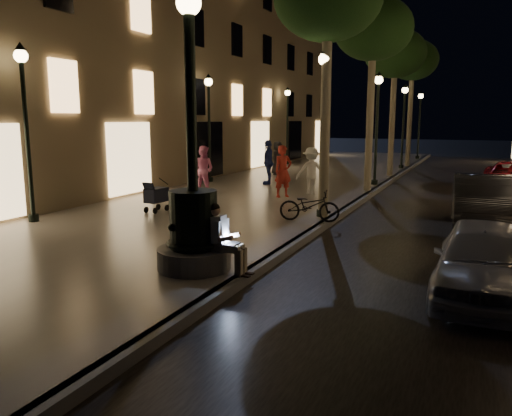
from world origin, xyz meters
The scene contains 26 objects.
ground centered at (0.00, 15.00, 0.00)m, with size 120.00×120.00×0.00m, color black.
cobble_lane centered at (3.00, 15.00, 0.01)m, with size 6.00×45.00×0.02m, color black.
promenade centered at (-4.00, 15.00, 0.10)m, with size 8.00×45.00×0.20m, color slate.
curb_strip centered at (0.00, 15.00, 0.10)m, with size 0.25×45.00×0.20m, color #59595B.
building_left centered at (-12.00, 18.00, 7.50)m, with size 8.00×36.00×15.00m, color #756049.
fountain_lamppost centered at (-1.00, 2.00, 1.21)m, with size 1.40×1.40×5.21m.
seated_man_laptop centered at (-0.39, 2.00, 0.89)m, with size 0.92×0.31×1.29m.
tree_second centered at (-0.20, 14.00, 6.33)m, with size 3.00×3.00×7.40m.
tree_third centered at (-0.30, 20.00, 6.14)m, with size 3.00×3.00×7.20m.
tree_far centered at (-0.22, 26.00, 6.43)m, with size 3.00×3.00×7.50m.
lamp_curb_a centered at (-0.30, 8.00, 3.24)m, with size 0.36×0.36×4.81m.
lamp_curb_b centered at (-0.30, 16.00, 3.24)m, with size 0.36×0.36×4.81m.
lamp_curb_c centered at (-0.30, 24.00, 3.24)m, with size 0.36×0.36×4.81m.
lamp_curb_d centered at (-0.30, 32.00, 3.24)m, with size 0.36×0.36×4.81m.
lamp_left_a centered at (-7.40, 4.00, 3.24)m, with size 0.36×0.36×4.81m.
lamp_left_b centered at (-7.40, 14.00, 3.24)m, with size 0.36×0.36×4.81m.
lamp_left_c centered at (-7.40, 24.00, 3.24)m, with size 0.36×0.36×4.81m.
stroller centered at (-5.13, 6.61, 0.72)m, with size 0.47×1.02×1.04m.
car_front centered at (4.00, 3.18, 0.64)m, with size 1.52×3.78×1.29m, color #B6B9BE.
car_second centered at (4.00, 9.06, 0.74)m, with size 1.56×4.46×1.47m, color black.
pedestrian_red centered at (-2.66, 11.00, 1.14)m, with size 0.69×0.45×1.89m, color red.
pedestrian_pink centered at (-5.92, 10.86, 1.10)m, with size 0.88×0.68×1.81m, color pink.
pedestrian_white centered at (-1.95, 12.12, 1.09)m, with size 1.14×0.66×1.77m, color white.
pedestrian_blue centered at (-4.61, 14.24, 1.16)m, with size 1.13×0.47×1.93m, color navy.
pedestrian_dark centered at (-5.64, 17.92, 1.05)m, with size 0.83×0.54×1.70m, color #333338.
bicycle centered at (-0.40, 7.16, 0.64)m, with size 0.58×1.68×0.88m, color black.
Camera 1 is at (3.82, -5.89, 3.00)m, focal length 35.00 mm.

